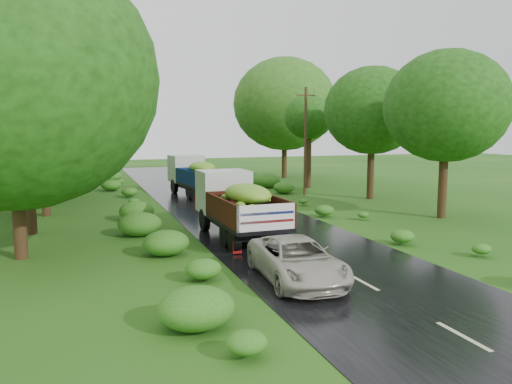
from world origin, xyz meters
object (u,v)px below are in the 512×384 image
car (297,260)px  utility_pole (305,140)px  truck_near (237,202)px  truck_far (195,173)px

car → utility_pole: (8.23, 17.00, 3.02)m
truck_near → truck_far: bearing=83.8°
truck_near → car: truck_near is taller
truck_near → truck_far: size_ratio=0.97×
utility_pole → truck_near: bearing=-125.5°
truck_near → car: bearing=-92.3°
car → truck_far: bearing=90.0°
utility_pole → truck_far: bearing=162.6°
car → utility_pole: size_ratio=0.62×
truck_near → utility_pole: (8.09, 10.69, 2.18)m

